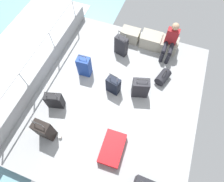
{
  "coord_description": "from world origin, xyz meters",
  "views": [
    {
      "loc": [
        0.69,
        -2.2,
        4.59
      ],
      "look_at": [
        -0.13,
        0.01,
        0.25
      ],
      "focal_mm": 29.99,
      "sensor_mm": 36.0,
      "label": 1
    }
  ],
  "objects_px": {
    "suitcase_0": "(84,66)",
    "suitcase_6": "(55,101)",
    "cargo_crate_2": "(168,45)",
    "suitcase_4": "(140,88)",
    "passenger_seated": "(170,41)",
    "paper_cup": "(60,137)",
    "suitcase_5": "(112,148)",
    "cargo_crate_1": "(151,40)",
    "duffel_bag": "(163,77)",
    "suitcase_2": "(44,130)",
    "suitcase_1": "(113,85)",
    "suitcase_3": "(121,46)",
    "cargo_crate_0": "(130,35)"
  },
  "relations": [
    {
      "from": "passenger_seated",
      "to": "suitcase_4",
      "type": "bearing_deg",
      "value": -102.92
    },
    {
      "from": "suitcase_4",
      "to": "paper_cup",
      "type": "distance_m",
      "value": 2.37
    },
    {
      "from": "suitcase_5",
      "to": "paper_cup",
      "type": "bearing_deg",
      "value": -172.44
    },
    {
      "from": "suitcase_0",
      "to": "paper_cup",
      "type": "relative_size",
      "value": 7.73
    },
    {
      "from": "suitcase_1",
      "to": "suitcase_3",
      "type": "distance_m",
      "value": 1.36
    },
    {
      "from": "suitcase_1",
      "to": "suitcase_4",
      "type": "height_order",
      "value": "suitcase_1"
    },
    {
      "from": "suitcase_0",
      "to": "passenger_seated",
      "type": "bearing_deg",
      "value": 37.26
    },
    {
      "from": "suitcase_2",
      "to": "paper_cup",
      "type": "xyz_separation_m",
      "value": [
        0.31,
        0.03,
        -0.29
      ]
    },
    {
      "from": "suitcase_2",
      "to": "suitcase_6",
      "type": "relative_size",
      "value": 1.23
    },
    {
      "from": "cargo_crate_1",
      "to": "cargo_crate_2",
      "type": "height_order",
      "value": "cargo_crate_1"
    },
    {
      "from": "cargo_crate_1",
      "to": "cargo_crate_2",
      "type": "distance_m",
      "value": 0.56
    },
    {
      "from": "cargo_crate_2",
      "to": "suitcase_1",
      "type": "xyz_separation_m",
      "value": [
        -1.09,
        -2.0,
        0.09
      ]
    },
    {
      "from": "suitcase_5",
      "to": "cargo_crate_2",
      "type": "bearing_deg",
      "value": 81.21
    },
    {
      "from": "cargo_crate_2",
      "to": "paper_cup",
      "type": "xyz_separation_m",
      "value": [
        -1.85,
        -3.7,
        -0.13
      ]
    },
    {
      "from": "cargo_crate_1",
      "to": "cargo_crate_2",
      "type": "bearing_deg",
      "value": 3.2
    },
    {
      "from": "passenger_seated",
      "to": "suitcase_5",
      "type": "bearing_deg",
      "value": -99.25
    },
    {
      "from": "suitcase_2",
      "to": "suitcase_6",
      "type": "bearing_deg",
      "value": 103.38
    },
    {
      "from": "suitcase_0",
      "to": "suitcase_3",
      "type": "height_order",
      "value": "suitcase_3"
    },
    {
      "from": "paper_cup",
      "to": "suitcase_2",
      "type": "bearing_deg",
      "value": -173.8
    },
    {
      "from": "suitcase_4",
      "to": "duffel_bag",
      "type": "height_order",
      "value": "suitcase_4"
    },
    {
      "from": "passenger_seated",
      "to": "suitcase_6",
      "type": "height_order",
      "value": "passenger_seated"
    },
    {
      "from": "suitcase_5",
      "to": "duffel_bag",
      "type": "bearing_deg",
      "value": 74.29
    },
    {
      "from": "cargo_crate_0",
      "to": "suitcase_0",
      "type": "xyz_separation_m",
      "value": [
        -0.82,
        -1.71,
        0.12
      ]
    },
    {
      "from": "suitcase_5",
      "to": "passenger_seated",
      "type": "bearing_deg",
      "value": 80.75
    },
    {
      "from": "cargo_crate_2",
      "to": "suitcase_4",
      "type": "xyz_separation_m",
      "value": [
        -0.39,
        -1.86,
        0.13
      ]
    },
    {
      "from": "duffel_bag",
      "to": "suitcase_2",
      "type": "bearing_deg",
      "value": -131.75
    },
    {
      "from": "suitcase_0",
      "to": "suitcase_6",
      "type": "height_order",
      "value": "suitcase_0"
    },
    {
      "from": "suitcase_1",
      "to": "duffel_bag",
      "type": "relative_size",
      "value": 1.43
    },
    {
      "from": "cargo_crate_1",
      "to": "suitcase_5",
      "type": "xyz_separation_m",
      "value": [
        0.02,
        -3.5,
        -0.1
      ]
    },
    {
      "from": "cargo_crate_2",
      "to": "passenger_seated",
      "type": "xyz_separation_m",
      "value": [
        0.0,
        -0.18,
        0.37
      ]
    },
    {
      "from": "passenger_seated",
      "to": "paper_cup",
      "type": "distance_m",
      "value": 4.01
    },
    {
      "from": "suitcase_1",
      "to": "suitcase_2",
      "type": "relative_size",
      "value": 0.88
    },
    {
      "from": "suitcase_6",
      "to": "paper_cup",
      "type": "distance_m",
      "value": 0.92
    },
    {
      "from": "cargo_crate_0",
      "to": "suitcase_1",
      "type": "distance_m",
      "value": 1.98
    },
    {
      "from": "suitcase_6",
      "to": "duffel_bag",
      "type": "distance_m",
      "value": 3.02
    },
    {
      "from": "cargo_crate_0",
      "to": "suitcase_5",
      "type": "height_order",
      "value": "cargo_crate_0"
    },
    {
      "from": "suitcase_4",
      "to": "suitcase_6",
      "type": "height_order",
      "value": "suitcase_4"
    },
    {
      "from": "cargo_crate_1",
      "to": "suitcase_5",
      "type": "height_order",
      "value": "cargo_crate_1"
    },
    {
      "from": "suitcase_5",
      "to": "cargo_crate_0",
      "type": "bearing_deg",
      "value": 101.11
    },
    {
      "from": "cargo_crate_1",
      "to": "duffel_bag",
      "type": "xyz_separation_m",
      "value": [
        0.67,
        -1.16,
        -0.07
      ]
    },
    {
      "from": "suitcase_1",
      "to": "suitcase_6",
      "type": "distance_m",
      "value": 1.58
    },
    {
      "from": "suitcase_1",
      "to": "paper_cup",
      "type": "bearing_deg",
      "value": -114.17
    },
    {
      "from": "suitcase_0",
      "to": "duffel_bag",
      "type": "xyz_separation_m",
      "value": [
        2.16,
        0.54,
        -0.18
      ]
    },
    {
      "from": "cargo_crate_1",
      "to": "suitcase_4",
      "type": "xyz_separation_m",
      "value": [
        0.18,
        -1.83,
        0.1
      ]
    },
    {
      "from": "cargo_crate_1",
      "to": "suitcase_6",
      "type": "bearing_deg",
      "value": -121.37
    },
    {
      "from": "cargo_crate_1",
      "to": "paper_cup",
      "type": "xyz_separation_m",
      "value": [
        -1.29,
        -3.67,
        -0.16
      ]
    },
    {
      "from": "paper_cup",
      "to": "suitcase_6",
      "type": "bearing_deg",
      "value": 123.55
    },
    {
      "from": "suitcase_3",
      "to": "suitcase_5",
      "type": "bearing_deg",
      "value": -74.72
    },
    {
      "from": "suitcase_3",
      "to": "suitcase_5",
      "type": "height_order",
      "value": "suitcase_3"
    },
    {
      "from": "cargo_crate_1",
      "to": "suitcase_1",
      "type": "relative_size",
      "value": 0.87
    }
  ]
}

